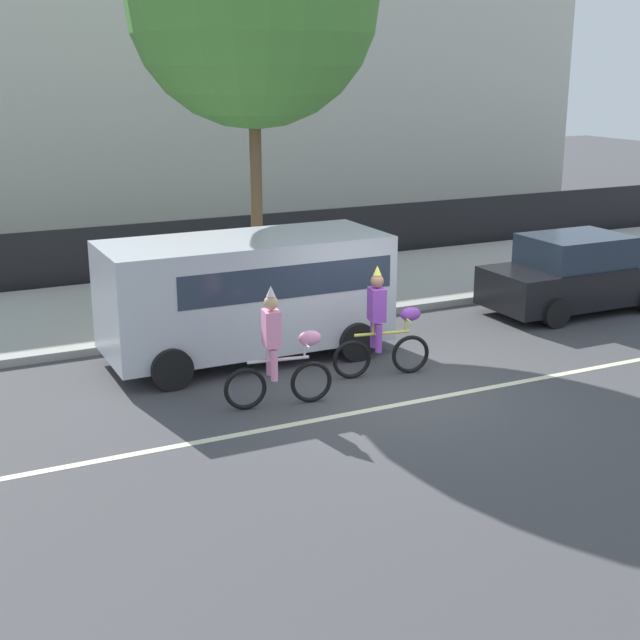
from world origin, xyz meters
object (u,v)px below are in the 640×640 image
at_px(parade_cyclist_purple, 383,328).
at_px(parked_car_black, 577,275).
at_px(parked_van_silver, 250,288).
at_px(parade_cyclist_pink, 279,354).

distance_m(parade_cyclist_purple, parked_car_black, 6.07).
bearing_deg(parked_van_silver, parade_cyclist_purple, -49.41).
bearing_deg(parked_car_black, parade_cyclist_pink, -163.58).
xyz_separation_m(parade_cyclist_pink, parked_car_black, (7.90, 2.33, -0.06)).
relative_size(parade_cyclist_pink, parade_cyclist_purple, 1.00).
bearing_deg(parade_cyclist_purple, parade_cyclist_pink, -166.37).
relative_size(parade_cyclist_purple, parked_car_black, 0.47).
distance_m(parade_cyclist_pink, parked_car_black, 8.24).
bearing_deg(parade_cyclist_purple, parked_van_silver, 130.59).
height_order(parade_cyclist_purple, parked_car_black, parade_cyclist_purple).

